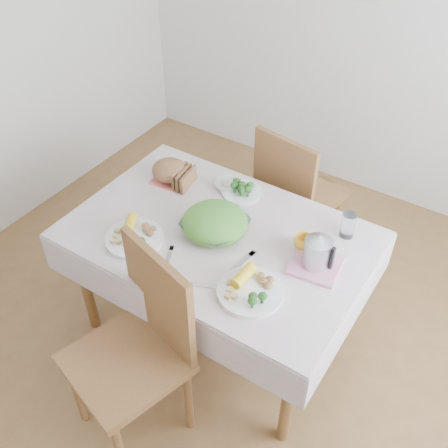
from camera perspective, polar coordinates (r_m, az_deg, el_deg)
The scene contains 20 objects.
floor at distance 3.20m, azimuth -0.50°, elevation -11.17°, with size 3.60×3.60×0.00m, color brown.
back_wall at distance 3.78m, azimuth 15.80°, elevation 21.52°, with size 3.60×3.60×0.00m, color silver.
dining_table at distance 2.92m, azimuth -0.55°, elevation -6.67°, with size 1.40×0.90×0.75m, color brown.
tablecloth at distance 2.65m, azimuth -0.60°, elevation -1.12°, with size 1.50×1.00×0.01m, color beige.
chair_near at distance 2.52m, azimuth -10.53°, elevation -15.31°, with size 0.48×0.48×1.06m, color brown.
chair_far at distance 3.37m, azimuth 8.23°, elevation 2.83°, with size 0.45×0.45×0.99m, color brown.
salad_bowl at distance 2.62m, azimuth -0.99°, elevation -0.27°, with size 0.31×0.31×0.08m, color white.
dinner_plate_left at distance 2.63m, azimuth -9.70°, elevation -1.60°, with size 0.29×0.29×0.02m, color white.
dinner_plate_right at distance 2.35m, azimuth 2.87°, elevation -7.41°, with size 0.30×0.30×0.03m, color white.
broccoli_plate at distance 2.88m, azimuth 1.95°, elevation 3.45°, with size 0.22×0.22×0.02m, color beige.
napkin at distance 3.01m, azimuth -5.86°, elevation 4.88°, with size 0.19×0.19×0.00m, color #FC6D67.
bread_loaf at distance 2.98m, azimuth -5.94°, elevation 5.75°, with size 0.20×0.19×0.12m, color brown.
fruit_bowl at distance 2.92m, azimuth 0.23°, elevation 4.29°, with size 0.13×0.13×0.04m, color white.
yellow_mug at distance 2.57m, azimuth 8.57°, elevation -1.96°, with size 0.09×0.09×0.07m, color yellow.
glass_tumbler at distance 2.66m, azimuth 13.36°, elevation -0.17°, with size 0.07×0.07×0.14m, color white.
pink_tray at distance 2.51m, azimuth 9.91°, elevation -4.42°, with size 0.22×0.22×0.02m, color pink.
electric_kettle at distance 2.43m, azimuth 10.22°, elevation -2.56°, with size 0.13×0.13×0.18m, color #B2B5BA.
fork_left at distance 2.52m, azimuth -6.09°, elevation -3.78°, with size 0.02×0.17×0.00m, color silver.
fork_right at distance 2.49m, azimuth 1.81°, elevation -4.30°, with size 0.02×0.20×0.00m, color silver.
knife at distance 2.39m, azimuth -2.11°, elevation -6.70°, with size 0.02×0.21×0.00m, color silver.
Camera 1 is at (1.09, -1.62, 2.54)m, focal length 42.00 mm.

